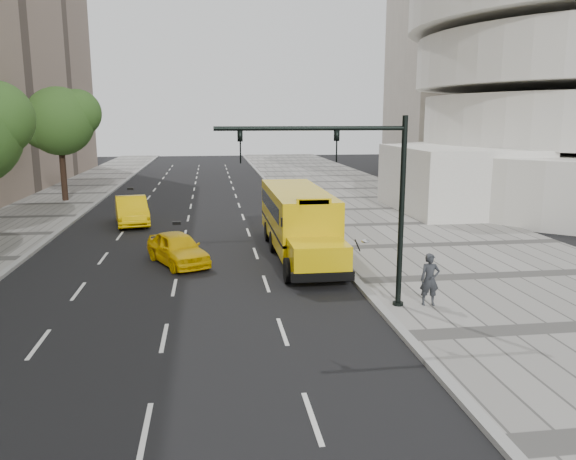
{
  "coord_description": "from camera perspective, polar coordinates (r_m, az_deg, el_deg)",
  "views": [
    {
      "loc": [
        0.47,
        -25.83,
        6.33
      ],
      "look_at": [
        3.5,
        -4.0,
        1.9
      ],
      "focal_mm": 35.0,
      "sensor_mm": 36.0,
      "label": 1
    }
  ],
  "objects": [
    {
      "name": "pedestrian",
      "position": [
        19.33,
        14.21,
        -4.9
      ],
      "size": [
        0.7,
        0.51,
        1.76
      ],
      "primitive_type": "imported",
      "rotation": [
        0.0,
        0.0,
        -0.14
      ],
      "color": "#292B30",
      "rests_on": "sidewalk_museum"
    },
    {
      "name": "curb_far",
      "position": [
        27.9,
        -25.37,
        -2.71
      ],
      "size": [
        0.3,
        140.0,
        0.15
      ],
      "primitive_type": "cube",
      "color": "gray",
      "rests_on": "ground"
    },
    {
      "name": "guggenheim",
      "position": [
        53.42,
        26.33,
        18.04
      ],
      "size": [
        33.2,
        42.2,
        35.0
      ],
      "color": "white",
      "rests_on": "ground"
    },
    {
      "name": "curb_museum",
      "position": [
        27.15,
        4.07,
        -1.99
      ],
      "size": [
        0.3,
        140.0,
        0.15
      ],
      "primitive_type": "cube",
      "color": "gray",
      "rests_on": "ground"
    },
    {
      "name": "taxi_near",
      "position": [
        25.01,
        -11.15,
        -1.84
      ],
      "size": [
        3.26,
        4.49,
        1.42
      ],
      "primitive_type": "imported",
      "rotation": [
        0.0,
        0.0,
        0.43
      ],
      "color": "#EAB903",
      "rests_on": "ground"
    },
    {
      "name": "taxi_far",
      "position": [
        35.03,
        -15.6,
        1.92
      ],
      "size": [
        2.7,
        5.31,
        1.67
      ],
      "primitive_type": "imported",
      "rotation": [
        0.0,
        0.0,
        0.19
      ],
      "color": "#EAB903",
      "rests_on": "ground"
    },
    {
      "name": "sidewalk_museum",
      "position": [
        28.97,
        15.77,
        -1.54
      ],
      "size": [
        12.0,
        140.0,
        0.15
      ],
      "primitive_type": "cube",
      "color": "gray",
      "rests_on": "ground"
    },
    {
      "name": "school_bus",
      "position": [
        26.43,
        0.99,
        1.42
      ],
      "size": [
        2.96,
        11.56,
        3.19
      ],
      "color": "#E3B907",
      "rests_on": "ground"
    },
    {
      "name": "tree_c",
      "position": [
        45.5,
        -22.1,
        10.26
      ],
      "size": [
        5.66,
        5.03,
        8.57
      ],
      "color": "black",
      "rests_on": "ground"
    },
    {
      "name": "traffic_signal",
      "position": [
        18.07,
        7.33,
        4.15
      ],
      "size": [
        6.18,
        0.36,
        6.4
      ],
      "color": "black",
      "rests_on": "ground"
    },
    {
      "name": "ground",
      "position": [
        26.6,
        -8.69,
        -2.53
      ],
      "size": [
        140.0,
        140.0,
        0.0
      ],
      "primitive_type": "plane",
      "color": "black",
      "rests_on": "ground"
    }
  ]
}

